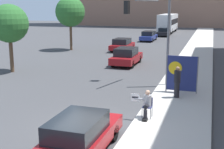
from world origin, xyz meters
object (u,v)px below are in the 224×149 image
car_on_road_distant (149,36)px  car_on_road_far_lane (164,32)px  city_bus_on_road (168,22)px  traffic_light_pole (152,24)px  car_on_road_nearest (126,56)px  parked_car_curbside (79,136)px  seated_protester (147,103)px  car_on_road_midblock (122,45)px  street_tree_near_curb (9,24)px  jogger_on_sidewalk (177,82)px  street_tree_midblock (70,12)px  protest_banner (181,73)px

car_on_road_distant → car_on_road_far_lane: bearing=82.1°
car_on_road_far_lane → city_bus_on_road: bearing=93.2°
car_on_road_far_lane → city_bus_on_road: size_ratio=0.42×
car_on_road_distant → city_bus_on_road: size_ratio=0.46×
traffic_light_pole → car_on_road_nearest: (-3.17, 5.88, -3.06)m
car_on_road_distant → parked_car_curbside: bearing=-82.6°
parked_car_curbside → traffic_light_pole: bearing=87.7°
seated_protester → car_on_road_midblock: bearing=107.7°
seated_protester → street_tree_near_curb: (-11.71, 6.95, 2.82)m
seated_protester → car_on_road_far_lane: 38.65m
city_bus_on_road → parked_car_curbside: bearing=-85.5°
jogger_on_sidewalk → car_on_road_nearest: jogger_on_sidewalk is taller
jogger_on_sidewalk → street_tree_midblock: (-13.42, 15.59, 3.23)m
protest_banner → car_on_road_midblock: 17.48m
street_tree_near_curb → parked_car_curbside: bearing=-46.6°
car_on_road_nearest → car_on_road_far_lane: (-0.71, 25.97, -0.02)m
car_on_road_distant → street_tree_near_curb: 24.72m
car_on_road_distant → street_tree_midblock: (-6.50, -11.71, 3.51)m
car_on_road_far_lane → traffic_light_pole: bearing=-83.1°
seated_protester → car_on_road_midblock: car_on_road_midblock is taller
car_on_road_midblock → traffic_light_pole: bearing=-67.2°
car_on_road_nearest → car_on_road_distant: (-1.76, 18.47, -0.03)m
street_tree_midblock → car_on_road_far_lane: bearing=68.6°
street_tree_near_curb → jogger_on_sidewalk: bearing=-15.2°
seated_protester → protest_banner: size_ratio=0.59×
jogger_on_sidewalk → parked_car_curbside: jogger_on_sidewalk is taller
car_on_road_midblock → protest_banner: bearing=-63.2°
traffic_light_pole → car_on_road_distant: traffic_light_pole is taller
street_tree_midblock → parked_car_curbside: bearing=-64.4°
protest_banner → traffic_light_pole: size_ratio=0.38×
protest_banner → parked_car_curbside: size_ratio=0.47×
car_on_road_nearest → street_tree_near_curb: bearing=-144.1°
seated_protester → city_bus_on_road: (-5.37, 45.80, 1.11)m
car_on_road_far_lane → street_tree_midblock: 20.94m
parked_car_curbside → street_tree_near_curb: 15.14m
traffic_light_pole → city_bus_on_road: (-4.29, 39.33, -1.88)m
jogger_on_sidewalk → traffic_light_pole: size_ratio=0.31×
protest_banner → traffic_light_pole: traffic_light_pole is taller
car_on_road_nearest → car_on_road_far_lane: car_on_road_nearest is taller
traffic_light_pole → city_bus_on_road: bearing=96.2°
car_on_road_far_lane → car_on_road_nearest: bearing=-88.4°
parked_car_curbside → car_on_road_midblock: size_ratio=1.02×
seated_protester → traffic_light_pole: bearing=98.5°
seated_protester → parked_car_curbside: bearing=-112.4°
street_tree_midblock → city_bus_on_road: bearing=75.0°
car_on_road_midblock → car_on_road_distant: bearing=85.5°
jogger_on_sidewalk → car_on_road_nearest: 10.23m
car_on_road_midblock → street_tree_midblock: (-5.66, -1.10, 3.52)m
protest_banner → traffic_light_pole: bearing=138.5°
traffic_light_pole → car_on_road_nearest: size_ratio=1.26×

